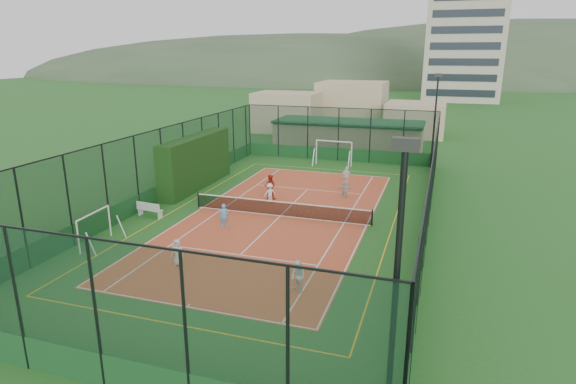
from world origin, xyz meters
name	(u,v)px	position (x,y,z in m)	size (l,w,h in m)	color
ground	(280,216)	(0.00, 0.00, 0.00)	(300.00, 300.00, 0.00)	#205E22
court_slab	(280,216)	(0.00, 0.00, 0.01)	(11.17, 23.97, 0.01)	#C8582C
tennis_net	(280,208)	(0.00, 0.00, 0.53)	(11.67, 0.12, 1.06)	black
perimeter_fence	(280,178)	(0.00, 0.00, 2.50)	(18.12, 34.12, 5.00)	#10321F
floodlight_se	(395,306)	(8.60, -16.60, 4.12)	(0.60, 0.26, 8.25)	black
floodlight_ne	(434,122)	(8.60, 16.60, 4.12)	(0.60, 0.26, 8.25)	black
clubhouse	(348,136)	(0.00, 22.00, 1.57)	(15.20, 7.20, 3.15)	tan
apartment_tower	(466,26)	(12.00, 82.00, 15.00)	(15.00, 12.00, 30.00)	beige
distant_hills	(419,81)	(0.00, 150.00, 0.00)	(200.00, 60.00, 24.00)	#384C33
hedge_left	(196,162)	(-8.30, 4.49, 1.97)	(1.35, 9.02, 3.95)	black
white_bench	(150,209)	(-7.80, -2.63, 0.50)	(1.78, 0.49, 1.00)	white
futsal_goal_near	(95,229)	(-7.97, -7.51, 0.90)	(0.81, 2.78, 1.80)	white
futsal_goal_far	(334,153)	(0.05, 14.97, 1.10)	(3.42, 0.99, 2.21)	white
child_near_left	(177,252)	(-2.42, -8.44, 0.67)	(0.65, 0.42, 1.33)	silver
child_near_mid	(224,216)	(-2.54, -2.88, 0.71)	(0.51, 0.34, 1.41)	#4DA1DB
child_near_right	(298,277)	(3.96, -9.26, 0.73)	(0.70, 0.55, 1.45)	silver
child_far_left	(270,193)	(-1.64, 2.55, 0.68)	(0.87, 0.50, 1.34)	silver
child_far_right	(346,176)	(2.56, 8.29, 0.77)	(0.90, 0.37, 1.53)	white
child_far_back	(345,189)	(3.07, 5.34, 0.61)	(1.12, 0.36, 1.21)	silver
coach	(270,187)	(-1.89, 3.29, 0.89)	(0.85, 0.66, 1.75)	#AA2412
tennis_balls	(292,209)	(0.31, 1.36, 0.04)	(5.06, 1.17, 0.07)	#CCE033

